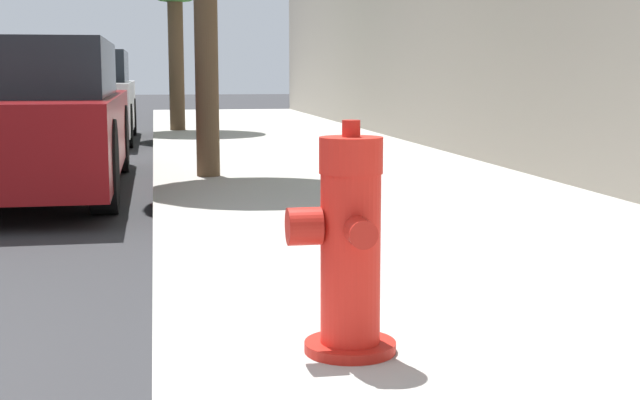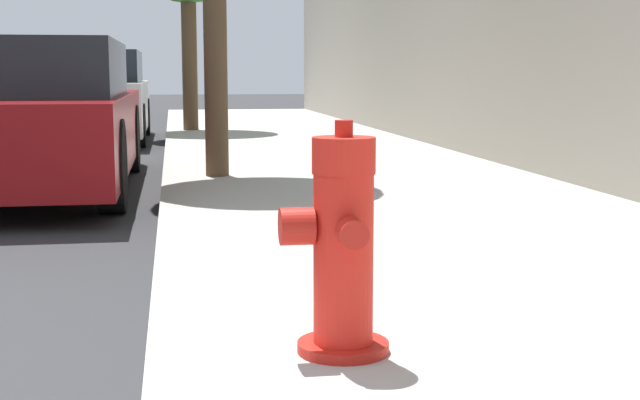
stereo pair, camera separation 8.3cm
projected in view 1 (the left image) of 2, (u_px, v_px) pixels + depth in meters
fire_hydrant at (348, 248)px, 2.98m from camera, size 0.37×0.39×0.79m
parked_car_near at (15, 118)px, 7.83m from camera, size 1.84×4.60×1.33m
parked_car_mid at (73, 98)px, 13.48m from camera, size 1.80×4.03×1.37m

